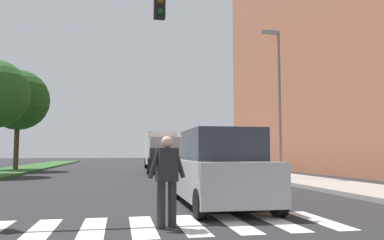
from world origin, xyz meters
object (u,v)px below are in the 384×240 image
object	(u,v)px
street_lamp_right	(278,89)
truck_box_delivery	(161,149)
sedan_midblock	(161,161)
suv_crossing	(219,170)
pedestrian_performer	(167,177)
tree_distant	(18,100)

from	to	relation	value
street_lamp_right	truck_box_delivery	size ratio (longest dim) A/B	1.21
street_lamp_right	sedan_midblock	bearing A→B (deg)	122.92
suv_crossing	truck_box_delivery	size ratio (longest dim) A/B	0.74
street_lamp_right	suv_crossing	size ratio (longest dim) A/B	1.63
street_lamp_right	pedestrian_performer	distance (m)	13.38
street_lamp_right	sedan_midblock	size ratio (longest dim) A/B	1.68
tree_distant	street_lamp_right	bearing A→B (deg)	-38.71
street_lamp_right	truck_box_delivery	bearing A→B (deg)	108.35
sedan_midblock	truck_box_delivery	size ratio (longest dim) A/B	0.72
tree_distant	truck_box_delivery	distance (m)	11.63
street_lamp_right	pedestrian_performer	world-z (taller)	street_lamp_right
pedestrian_performer	tree_distant	bearing A→B (deg)	110.04
street_lamp_right	truck_box_delivery	distance (m)	14.58
tree_distant	street_lamp_right	xyz separation A→B (m)	(15.46, -12.39, -0.75)
pedestrian_performer	suv_crossing	world-z (taller)	suv_crossing
street_lamp_right	pedestrian_performer	size ratio (longest dim) A/B	4.44
suv_crossing	sedan_midblock	bearing A→B (deg)	89.13
tree_distant	pedestrian_performer	distance (m)	25.07
street_lamp_right	sedan_midblock	distance (m)	10.09
truck_box_delivery	street_lamp_right	bearing A→B (deg)	-71.65
sedan_midblock	suv_crossing	bearing A→B (deg)	-90.87
tree_distant	sedan_midblock	bearing A→B (deg)	-23.66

